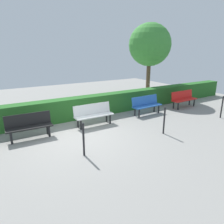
% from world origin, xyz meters
% --- Properties ---
extents(ground_plane, '(23.03, 23.03, 0.00)m').
position_xyz_m(ground_plane, '(0.00, 0.00, 0.00)').
color(ground_plane, gray).
extents(bench_red, '(1.61, 0.50, 0.86)m').
position_xyz_m(bench_red, '(-6.40, -0.75, 0.48)').
color(bench_red, red).
rests_on(bench_red, ground_plane).
extents(bench_blue, '(1.56, 0.52, 0.86)m').
position_xyz_m(bench_blue, '(-3.88, -0.81, 0.48)').
color(bench_blue, blue).
rests_on(bench_blue, ground_plane).
extents(bench_white, '(1.61, 0.46, 0.86)m').
position_xyz_m(bench_white, '(-1.06, -0.76, 0.48)').
color(bench_white, white).
rests_on(bench_white, ground_plane).
extents(bench_black, '(1.53, 0.51, 0.86)m').
position_xyz_m(bench_black, '(1.42, -0.74, 0.48)').
color(bench_black, black).
rests_on(bench_black, ground_plane).
extents(hedge_row, '(19.03, 0.61, 0.95)m').
position_xyz_m(hedge_row, '(-1.18, -1.94, 0.47)').
color(hedge_row, '#266023').
rests_on(hedge_row, ground_plane).
extents(tree_near, '(2.60, 2.60, 4.56)m').
position_xyz_m(tree_near, '(-6.55, -3.80, 3.24)').
color(tree_near, brown).
rests_on(tree_near, ground_plane).
extents(railing_post_near, '(0.06, 0.06, 1.00)m').
position_xyz_m(railing_post_near, '(-6.38, 1.41, 0.50)').
color(railing_post_near, black).
rests_on(railing_post_near, ground_plane).
extents(railing_post_mid, '(0.06, 0.06, 1.00)m').
position_xyz_m(railing_post_mid, '(-2.83, 1.41, 0.50)').
color(railing_post_mid, black).
rests_on(railing_post_mid, ground_plane).
extents(railing_post_far, '(0.06, 0.06, 1.00)m').
position_xyz_m(railing_post_far, '(0.34, 1.41, 0.50)').
color(railing_post_far, black).
rests_on(railing_post_far, ground_plane).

